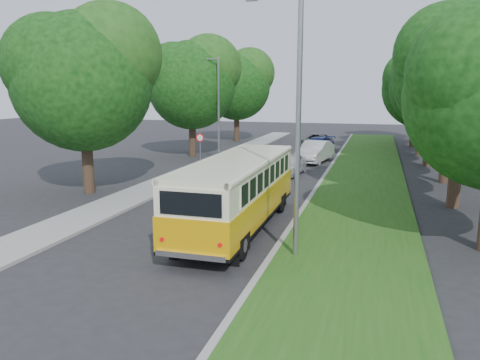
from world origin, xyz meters
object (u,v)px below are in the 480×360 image
(vintage_bus, at_px, (238,194))
(car_white, at_px, (315,152))
(lamppost_far, at_px, (217,105))
(car_silver, at_px, (290,164))
(car_grey, at_px, (316,141))
(lamppost_near, at_px, (295,118))
(car_blue, at_px, (317,145))

(vintage_bus, xyz_separation_m, car_white, (0.52, 17.77, -0.61))
(lamppost_far, distance_m, car_white, 7.86)
(car_silver, bearing_deg, car_white, 86.20)
(car_silver, bearing_deg, car_grey, 95.47)
(car_silver, bearing_deg, vintage_bus, -83.76)
(lamppost_far, height_order, car_grey, lamppost_far)
(lamppost_near, relative_size, car_blue, 1.80)
(vintage_bus, distance_m, car_grey, 26.14)
(vintage_bus, distance_m, car_blue, 23.13)
(car_white, relative_size, car_blue, 1.05)
(lamppost_far, relative_size, vintage_bus, 0.81)
(lamppost_far, bearing_deg, car_grey, 59.57)
(vintage_bus, xyz_separation_m, car_silver, (-0.32, 12.21, -0.73))
(lamppost_near, xyz_separation_m, vintage_bus, (-2.51, 2.42, -2.99))
(lamppost_far, xyz_separation_m, car_grey, (5.90, 10.04, -3.45))
(car_white, bearing_deg, vintage_bus, -81.65)
(car_white, bearing_deg, car_blue, 105.49)
(car_white, bearing_deg, lamppost_near, -74.34)
(car_blue, height_order, car_grey, car_grey)
(car_silver, bearing_deg, lamppost_near, -74.31)
(lamppost_far, distance_m, car_grey, 12.15)
(car_grey, bearing_deg, car_silver, -83.18)
(car_silver, relative_size, car_blue, 0.86)
(lamppost_far, xyz_separation_m, vintage_bus, (6.40, -16.08, -2.73))
(lamppost_near, relative_size, vintage_bus, 0.86)
(car_blue, distance_m, car_grey, 3.04)
(lamppost_far, distance_m, vintage_bus, 17.52)
(car_white, distance_m, car_blue, 5.38)
(lamppost_near, distance_m, car_silver, 15.36)
(car_silver, relative_size, car_white, 0.81)
(vintage_bus, relative_size, car_silver, 2.44)
(lamppost_near, height_order, lamppost_far, lamppost_near)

